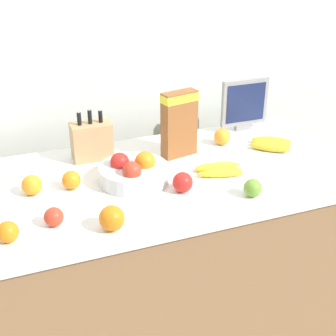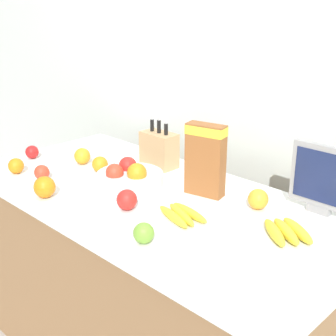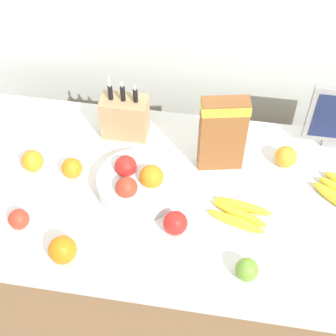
{
  "view_description": "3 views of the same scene",
  "coord_description": "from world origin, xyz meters",
  "px_view_note": "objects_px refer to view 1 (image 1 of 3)",
  "views": [
    {
      "loc": [
        -0.59,
        -1.63,
        1.76
      ],
      "look_at": [
        0.02,
        -0.05,
        0.92
      ],
      "focal_mm": 50.0,
      "sensor_mm": 36.0,
      "label": 1
    },
    {
      "loc": [
        1.29,
        -1.21,
        1.63
      ],
      "look_at": [
        0.09,
        0.01,
        1.0
      ],
      "focal_mm": 50.0,
      "sensor_mm": 36.0,
      "label": 2
    },
    {
      "loc": [
        0.16,
        -1.03,
        2.13
      ],
      "look_at": [
        -0.02,
        0.05,
        0.93
      ],
      "focal_mm": 50.0,
      "sensor_mm": 36.0,
      "label": 3
    }
  ],
  "objects_px": {
    "small_monitor": "(245,103)",
    "apple_near_bananas": "(253,188)",
    "knife_block": "(92,141)",
    "cereal_box": "(179,121)",
    "banana_bunch_right": "(219,170)",
    "apple_rear": "(183,182)",
    "apple_rightmost": "(54,217)",
    "orange_front_left": "(112,218)",
    "orange_near_bowl": "(8,232)",
    "orange_mid_right": "(32,185)",
    "orange_mid_left": "(71,180)",
    "orange_front_right": "(222,137)",
    "fruit_bowl": "(134,172)",
    "banana_bunch_left": "(271,144)"
  },
  "relations": [
    {
      "from": "knife_block",
      "to": "apple_rightmost",
      "type": "xyz_separation_m",
      "value": [
        -0.25,
        -0.49,
        -0.05
      ]
    },
    {
      "from": "banana_bunch_right",
      "to": "apple_rear",
      "type": "bearing_deg",
      "value": -156.53
    },
    {
      "from": "orange_front_right",
      "to": "orange_front_left",
      "type": "bearing_deg",
      "value": -142.82
    },
    {
      "from": "banana_bunch_left",
      "to": "orange_mid_left",
      "type": "relative_size",
      "value": 3.0
    },
    {
      "from": "banana_bunch_right",
      "to": "orange_near_bowl",
      "type": "height_order",
      "value": "orange_near_bowl"
    },
    {
      "from": "cereal_box",
      "to": "apple_rear",
      "type": "bearing_deg",
      "value": -121.89
    },
    {
      "from": "small_monitor",
      "to": "orange_front_left",
      "type": "height_order",
      "value": "small_monitor"
    },
    {
      "from": "orange_near_bowl",
      "to": "banana_bunch_left",
      "type": "bearing_deg",
      "value": 15.7
    },
    {
      "from": "banana_bunch_right",
      "to": "apple_rightmost",
      "type": "relative_size",
      "value": 3.23
    },
    {
      "from": "orange_near_bowl",
      "to": "orange_front_right",
      "type": "relative_size",
      "value": 0.91
    },
    {
      "from": "fruit_bowl",
      "to": "orange_near_bowl",
      "type": "xyz_separation_m",
      "value": [
        -0.51,
        -0.25,
        -0.01
      ]
    },
    {
      "from": "small_monitor",
      "to": "orange_mid_right",
      "type": "relative_size",
      "value": 3.34
    },
    {
      "from": "apple_rear",
      "to": "orange_front_right",
      "type": "bearing_deg",
      "value": 45.31
    },
    {
      "from": "knife_block",
      "to": "banana_bunch_right",
      "type": "bearing_deg",
      "value": -36.2
    },
    {
      "from": "knife_block",
      "to": "orange_near_bowl",
      "type": "height_order",
      "value": "knife_block"
    },
    {
      "from": "knife_block",
      "to": "orange_mid_left",
      "type": "bearing_deg",
      "value": -119.73
    },
    {
      "from": "fruit_bowl",
      "to": "knife_block",
      "type": "bearing_deg",
      "value": 110.83
    },
    {
      "from": "cereal_box",
      "to": "orange_front_right",
      "type": "relative_size",
      "value": 3.74
    },
    {
      "from": "apple_rightmost",
      "to": "apple_near_bananas",
      "type": "relative_size",
      "value": 0.95
    },
    {
      "from": "banana_bunch_left",
      "to": "apple_rear",
      "type": "relative_size",
      "value": 2.79
    },
    {
      "from": "orange_front_right",
      "to": "apple_rear",
      "type": "bearing_deg",
      "value": -134.69
    },
    {
      "from": "knife_block",
      "to": "orange_mid_left",
      "type": "xyz_separation_m",
      "value": [
        -0.14,
        -0.25,
        -0.05
      ]
    },
    {
      "from": "cereal_box",
      "to": "orange_mid_right",
      "type": "relative_size",
      "value": 3.75
    },
    {
      "from": "fruit_bowl",
      "to": "apple_rightmost",
      "type": "bearing_deg",
      "value": -149.5
    },
    {
      "from": "fruit_bowl",
      "to": "banana_bunch_left",
      "type": "bearing_deg",
      "value": 7.39
    },
    {
      "from": "knife_block",
      "to": "banana_bunch_left",
      "type": "relative_size",
      "value": 1.17
    },
    {
      "from": "banana_bunch_left",
      "to": "banana_bunch_right",
      "type": "xyz_separation_m",
      "value": [
        -0.34,
        -0.15,
        -0.0
      ]
    },
    {
      "from": "orange_mid_right",
      "to": "orange_mid_left",
      "type": "distance_m",
      "value": 0.15
    },
    {
      "from": "small_monitor",
      "to": "apple_near_bananas",
      "type": "distance_m",
      "value": 0.69
    },
    {
      "from": "orange_mid_left",
      "to": "orange_near_bowl",
      "type": "bearing_deg",
      "value": -132.6
    },
    {
      "from": "small_monitor",
      "to": "orange_mid_left",
      "type": "bearing_deg",
      "value": -161.95
    },
    {
      "from": "apple_near_bananas",
      "to": "orange_mid_left",
      "type": "relative_size",
      "value": 0.96
    },
    {
      "from": "knife_block",
      "to": "apple_near_bananas",
      "type": "bearing_deg",
      "value": -48.34
    },
    {
      "from": "small_monitor",
      "to": "apple_near_bananas",
      "type": "bearing_deg",
      "value": -116.16
    },
    {
      "from": "small_monitor",
      "to": "cereal_box",
      "type": "xyz_separation_m",
      "value": [
        -0.42,
        -0.17,
        0.02
      ]
    },
    {
      "from": "knife_block",
      "to": "cereal_box",
      "type": "relative_size",
      "value": 0.88
    },
    {
      "from": "apple_near_bananas",
      "to": "orange_mid_right",
      "type": "relative_size",
      "value": 0.9
    },
    {
      "from": "banana_bunch_right",
      "to": "orange_near_bowl",
      "type": "distance_m",
      "value": 0.88
    },
    {
      "from": "banana_bunch_left",
      "to": "orange_front_right",
      "type": "xyz_separation_m",
      "value": [
        -0.2,
        0.12,
        0.02
      ]
    },
    {
      "from": "banana_bunch_left",
      "to": "orange_mid_left",
      "type": "xyz_separation_m",
      "value": [
        -0.95,
        -0.06,
        0.02
      ]
    },
    {
      "from": "banana_bunch_right",
      "to": "orange_mid_right",
      "type": "xyz_separation_m",
      "value": [
        -0.75,
        0.1,
        0.02
      ]
    },
    {
      "from": "cereal_box",
      "to": "fruit_bowl",
      "type": "relative_size",
      "value": 1.05
    },
    {
      "from": "orange_mid_left",
      "to": "apple_rightmost",
      "type": "bearing_deg",
      "value": -113.58
    },
    {
      "from": "apple_rightmost",
      "to": "apple_rear",
      "type": "height_order",
      "value": "apple_rear"
    },
    {
      "from": "fruit_bowl",
      "to": "apple_rightmost",
      "type": "xyz_separation_m",
      "value": [
        -0.35,
        -0.21,
        -0.01
      ]
    },
    {
      "from": "apple_rightmost",
      "to": "orange_mid_right",
      "type": "height_order",
      "value": "orange_mid_right"
    },
    {
      "from": "apple_rightmost",
      "to": "orange_front_left",
      "type": "height_order",
      "value": "orange_front_left"
    },
    {
      "from": "cereal_box",
      "to": "apple_rear",
      "type": "xyz_separation_m",
      "value": [
        -0.12,
        -0.32,
        -0.12
      ]
    },
    {
      "from": "fruit_bowl",
      "to": "banana_bunch_left",
      "type": "height_order",
      "value": "fruit_bowl"
    },
    {
      "from": "fruit_bowl",
      "to": "orange_mid_left",
      "type": "distance_m",
      "value": 0.25
    }
  ]
}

